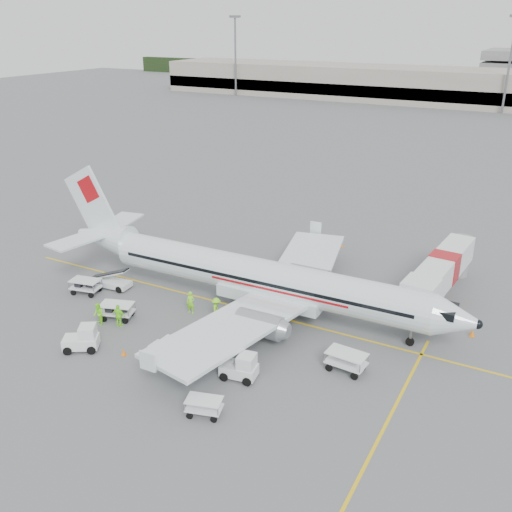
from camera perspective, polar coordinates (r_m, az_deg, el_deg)
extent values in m
plane|color=#56595B|center=(45.39, -1.21, -5.29)|extent=(360.00, 360.00, 0.00)
cube|color=yellow|center=(45.39, -1.21, -5.28)|extent=(44.00, 0.20, 0.01)
cube|color=yellow|center=(34.69, 13.02, -15.80)|extent=(0.20, 20.00, 0.01)
cone|color=orange|center=(44.36, 20.81, -7.16)|extent=(0.38, 0.38, 0.62)
cone|color=orange|center=(57.93, 8.55, 1.13)|extent=(0.33, 0.33, 0.54)
cone|color=orange|center=(40.41, -13.10, -9.30)|extent=(0.33, 0.33, 0.53)
imported|color=#79DE1D|center=(44.65, -6.56, -4.64)|extent=(0.72, 0.53, 1.80)
imported|color=#79DE1D|center=(44.34, -15.48, -5.63)|extent=(1.06, 0.99, 1.74)
imported|color=#79DE1D|center=(43.49, -3.99, -5.31)|extent=(1.16, 1.36, 1.82)
imported|color=#79DE1D|center=(43.72, -13.56, -5.82)|extent=(1.10, 0.60, 1.78)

